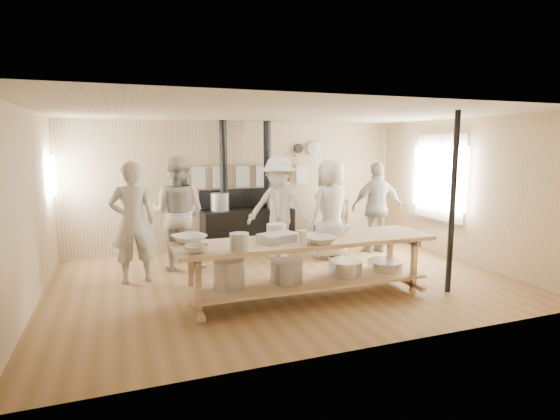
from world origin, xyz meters
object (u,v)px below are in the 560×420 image
(cook_far_left, at_px, (133,223))
(cook_by_window, at_px, (279,207))
(chair, at_px, (338,233))
(roasting_pan, at_px, (279,238))
(cook_center, at_px, (331,209))
(stove, at_px, (247,225))
(cook_right, at_px, (377,207))
(prep_table, at_px, (306,262))
(cook_left, at_px, (178,213))

(cook_far_left, distance_m, cook_by_window, 2.73)
(chair, distance_m, roasting_pan, 3.63)
(cook_far_left, relative_size, roasting_pan, 3.77)
(roasting_pan, bearing_deg, chair, 49.57)
(cook_center, relative_size, roasting_pan, 3.73)
(stove, bearing_deg, cook_right, -22.12)
(cook_by_window, relative_size, roasting_pan, 3.82)
(cook_far_left, distance_m, roasting_pan, 2.42)
(stove, xyz_separation_m, cook_by_window, (0.43, -0.71, 0.44))
(stove, relative_size, chair, 2.65)
(prep_table, relative_size, cook_right, 2.01)
(cook_far_left, relative_size, cook_right, 1.05)
(stove, xyz_separation_m, cook_right, (2.42, -0.98, 0.37))
(prep_table, distance_m, cook_right, 3.18)
(prep_table, distance_m, chair, 3.31)
(stove, height_order, cook_far_left, stove)
(prep_table, height_order, cook_right, cook_right)
(cook_far_left, relative_size, chair, 1.92)
(stove, bearing_deg, cook_left, -148.24)
(cook_left, height_order, cook_by_window, cook_left)
(roasting_pan, bearing_deg, cook_right, 36.02)
(stove, height_order, prep_table, stove)
(stove, distance_m, cook_far_left, 2.65)
(cook_center, height_order, cook_right, cook_center)
(stove, relative_size, cook_left, 1.34)
(prep_table, relative_size, cook_left, 1.85)
(cook_left, height_order, chair, cook_left)
(cook_by_window, bearing_deg, roasting_pan, -74.37)
(cook_far_left, relative_size, cook_by_window, 0.99)
(cook_left, xyz_separation_m, cook_right, (3.87, -0.08, -0.08))
(prep_table, bearing_deg, roasting_pan, -176.18)
(cook_by_window, relative_size, chair, 1.95)
(stove, relative_size, cook_center, 1.39)
(prep_table, relative_size, chair, 3.67)
(cook_far_left, distance_m, chair, 4.30)
(prep_table, relative_size, cook_far_left, 1.91)
(chair, bearing_deg, cook_far_left, -143.03)
(cook_left, height_order, cook_center, cook_left)
(prep_table, bearing_deg, cook_center, 55.07)
(cook_center, distance_m, cook_by_window, 0.98)
(cook_far_left, bearing_deg, stove, -150.23)
(cook_right, relative_size, chair, 1.83)
(cook_left, xyz_separation_m, chair, (3.36, 0.58, -0.68))
(cook_far_left, relative_size, cook_left, 0.97)
(cook_right, relative_size, roasting_pan, 3.58)
(cook_right, bearing_deg, cook_by_window, 0.28)
(stove, height_order, cook_center, stove)
(cook_far_left, height_order, cook_center, cook_far_left)
(stove, distance_m, cook_left, 1.77)
(chair, bearing_deg, prep_table, -103.04)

